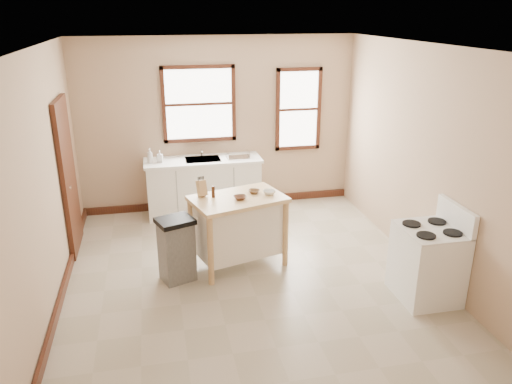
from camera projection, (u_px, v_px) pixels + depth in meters
floor at (248, 276)px, 6.31m from camera, size 5.00×5.00×0.00m
ceiling at (247, 46)px, 5.34m from camera, size 5.00×5.00×0.00m
wall_back at (218, 125)px, 8.12m from camera, size 4.50×0.04×2.80m
wall_left at (43, 183)px, 5.39m from camera, size 0.04×5.00×2.80m
wall_right at (423, 159)px, 6.27m from camera, size 0.04×5.00×2.80m
window_main at (199, 104)px, 7.93m from camera, size 1.17×0.06×1.22m
window_side at (298, 109)px, 8.30m from camera, size 0.77×0.06×1.37m
door_left at (68, 177)px, 6.71m from camera, size 0.06×0.90×2.10m
baseboard_back at (220, 202)px, 8.56m from camera, size 4.50×0.04×0.12m
baseboard_left at (63, 291)px, 5.86m from camera, size 0.04×5.00×0.12m
sink_counter at (204, 186)px, 8.12m from camera, size 1.86×0.62×0.92m
faucet at (201, 150)px, 8.08m from camera, size 0.03×0.03×0.22m
soap_bottle_a at (150, 156)px, 7.73m from camera, size 0.12×0.12×0.23m
soap_bottle_b at (160, 156)px, 7.77m from camera, size 0.10×0.10×0.19m
dish_rack at (238, 155)px, 8.00m from camera, size 0.39×0.31×0.09m
kitchen_island at (238, 231)px, 6.45m from camera, size 1.31×1.02×0.94m
knife_block at (202, 189)px, 6.29m from camera, size 0.13×0.13×0.20m
pepper_grinder at (213, 192)px, 6.26m from camera, size 0.05×0.05×0.15m
bowl_a at (240, 198)px, 6.22m from camera, size 0.17×0.17×0.04m
bowl_b at (254, 191)px, 6.43m from camera, size 0.20×0.20×0.04m
bowl_c at (269, 192)px, 6.39m from camera, size 0.16×0.16×0.05m
trash_bin at (177, 249)px, 6.10m from camera, size 0.51×0.48×0.82m
gas_stove at (428, 253)px, 5.67m from camera, size 0.70×0.70×1.13m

